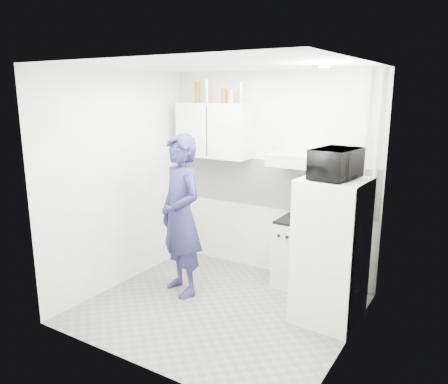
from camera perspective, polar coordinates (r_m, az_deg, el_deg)
The scene contains 22 objects.
floor at distance 5.02m, azimuth -0.63°, elevation -14.90°, with size 2.80×2.80×0.00m, color #575853.
ceiling at distance 4.44m, azimuth -0.72°, elevation 16.26°, with size 2.80×2.80×0.00m, color white.
wall_back at distance 5.63m, azimuth 6.15°, elevation 2.20°, with size 2.80×2.80×0.00m, color white.
wall_left at distance 5.42m, azimuth -13.30°, elevation 1.50°, with size 2.60×2.60×0.00m, color white.
wall_right at distance 4.01m, azimuth 16.52°, elevation -2.70°, with size 2.60×2.60×0.00m, color white.
person at distance 5.08m, azimuth -5.65°, elevation -3.11°, with size 0.69×0.45×1.89m, color navy.
stove at distance 5.45m, azimuth 9.72°, elevation -8.01°, with size 0.51×0.51×0.82m, color beige.
fridge at distance 4.61m, azimuth 13.78°, elevation -7.57°, with size 0.63×0.63×1.51m, color white.
stove_top at distance 5.31m, azimuth 9.89°, elevation -3.72°, with size 0.49×0.49×0.03m, color black.
saucepan at distance 5.34m, azimuth 11.05°, elevation -2.98°, with size 0.17×0.17×0.09m, color silver.
microwave at distance 4.38m, azimuth 14.41°, elevation 3.60°, with size 0.36×0.54×0.30m, color black.
bottle_b at distance 5.89m, azimuth -3.53°, elevation 12.89°, with size 0.07×0.07×0.27m, color brown.
bottle_c at distance 5.81m, azimuth -2.30°, elevation 12.99°, with size 0.07×0.07×0.29m, color silver.
canister_a at distance 5.66m, azimuth 0.01°, elevation 12.45°, with size 0.07×0.07×0.19m, color brown.
canister_b at distance 5.61m, azimuth 0.88°, elevation 12.36°, with size 0.09×0.09×0.17m, color silver.
bottle_e at distance 5.54m, azimuth 2.21°, elevation 12.82°, with size 0.07×0.07×0.26m, color silver.
upper_cabinet at distance 5.76m, azimuth -1.29°, elevation 8.05°, with size 1.00×0.35×0.70m, color white.
range_hood at distance 5.18m, azimuth 9.52°, elevation 4.19°, with size 0.60×0.50×0.14m, color beige.
backsplash at distance 5.63m, azimuth 6.06°, elevation 1.18°, with size 2.74×0.03×0.60m, color white.
pipe_a at distance 5.14m, azimuth 18.93°, elevation 0.53°, with size 0.05×0.05×2.60m, color beige.
pipe_b at distance 5.17m, azimuth 17.64°, elevation 0.69°, with size 0.04×0.04×2.60m, color beige.
ceiling_spot_fixture at distance 4.18m, azimuth 12.96°, elevation 15.74°, with size 0.10×0.10×0.02m, color white.
Camera 1 is at (2.37, -3.75, 2.35)m, focal length 35.00 mm.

